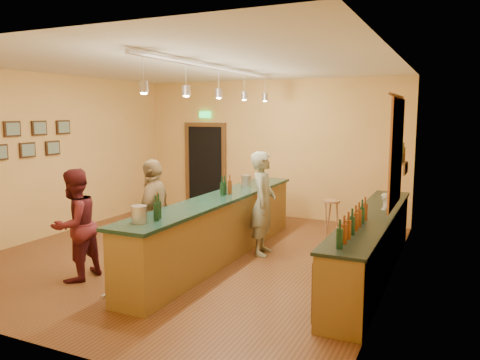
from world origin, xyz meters
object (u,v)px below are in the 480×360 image
at_px(tasting_bar, 219,223).
at_px(back_counter, 372,244).
at_px(bar_stool, 331,207).
at_px(customer_b, 154,217).
at_px(bartender, 263,203).
at_px(customer_a, 75,225).

bearing_deg(tasting_bar, back_counter, 4.18).
height_order(tasting_bar, bar_stool, tasting_bar).
height_order(back_counter, tasting_bar, tasting_bar).
distance_m(back_counter, customer_b, 3.30).
bearing_deg(tasting_bar, bartender, 41.52).
bearing_deg(customer_b, bar_stool, 134.56).
relative_size(back_counter, bartender, 2.55).
bearing_deg(customer_a, tasting_bar, 142.28).
height_order(bartender, bar_stool, bartender).
height_order(back_counter, customer_b, customer_b).
height_order(bartender, customer_a, bartender).
distance_m(tasting_bar, bar_stool, 2.58).
bearing_deg(customer_a, back_counter, 117.42).
bearing_deg(back_counter, customer_b, -157.50).
distance_m(back_counter, bar_stool, 2.32).
bearing_deg(bartender, customer_b, 133.19).
height_order(tasting_bar, bartender, bartender).
xyz_separation_m(tasting_bar, customer_b, (-0.55, -1.07, 0.27)).
bearing_deg(bartender, back_counter, -111.33).
relative_size(back_counter, customer_b, 2.59).
height_order(back_counter, bar_stool, back_counter).
xyz_separation_m(bartender, customer_b, (-1.13, -1.59, -0.02)).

